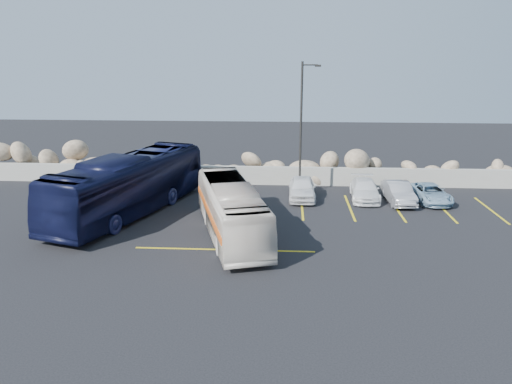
# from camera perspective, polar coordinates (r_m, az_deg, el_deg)

# --- Properties ---
(ground) EXTENTS (90.00, 90.00, 0.00)m
(ground) POSITION_cam_1_polar(r_m,az_deg,el_deg) (22.00, -1.09, -6.87)
(ground) COLOR black
(ground) RESTS_ON ground
(seawall) EXTENTS (60.00, 0.40, 1.20)m
(seawall) POSITION_cam_1_polar(r_m,az_deg,el_deg) (33.25, 0.59, 1.91)
(seawall) COLOR gray
(seawall) RESTS_ON ground
(riprap_pile) EXTENTS (54.00, 2.80, 2.60)m
(riprap_pile) POSITION_cam_1_polar(r_m,az_deg,el_deg) (34.27, 0.70, 3.51)
(riprap_pile) COLOR #877158
(riprap_pile) RESTS_ON ground
(parking_lines) EXTENTS (18.16, 9.36, 0.01)m
(parking_lines) POSITION_cam_1_polar(r_m,az_deg,el_deg) (27.33, 9.64, -2.60)
(parking_lines) COLOR gold
(parking_lines) RESTS_ON ground
(lamppost) EXTENTS (1.14, 0.18, 8.00)m
(lamppost) POSITION_cam_1_polar(r_m,az_deg,el_deg) (30.08, 5.26, 7.58)
(lamppost) COLOR #2C2A27
(lamppost) RESTS_ON ground
(vintage_bus) EXTENTS (4.59, 9.39, 2.55)m
(vintage_bus) POSITION_cam_1_polar(r_m,az_deg,el_deg) (23.65, -2.85, -2.01)
(vintage_bus) COLOR silver
(vintage_bus) RESTS_ON ground
(tour_coach) EXTENTS (6.12, 11.88, 3.23)m
(tour_coach) POSITION_cam_1_polar(r_m,az_deg,el_deg) (27.63, -14.31, 0.81)
(tour_coach) COLOR black
(tour_coach) RESTS_ON ground
(car_a) EXTENTS (1.59, 3.89, 1.32)m
(car_a) POSITION_cam_1_polar(r_m,az_deg,el_deg) (29.98, 5.29, 0.47)
(car_a) COLOR white
(car_a) RESTS_ON ground
(car_b) EXTENTS (1.51, 3.77, 1.22)m
(car_b) POSITION_cam_1_polar(r_m,az_deg,el_deg) (30.20, 15.96, -0.06)
(car_b) COLOR #9E9EA3
(car_b) RESTS_ON ground
(car_c) EXTENTS (1.82, 4.05, 1.15)m
(car_c) POSITION_cam_1_polar(r_m,az_deg,el_deg) (30.50, 12.31, 0.26)
(car_c) COLOR white
(car_c) RESTS_ON ground
(car_d) EXTENTS (2.08, 3.89, 1.04)m
(car_d) POSITION_cam_1_polar(r_m,az_deg,el_deg) (30.95, 19.30, -0.14)
(car_d) COLOR #89ACC3
(car_d) RESTS_ON ground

